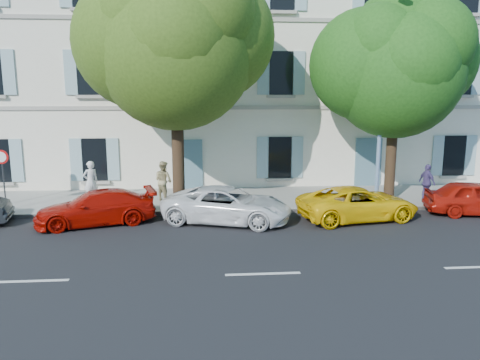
{
  "coord_description": "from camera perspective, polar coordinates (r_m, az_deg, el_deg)",
  "views": [
    {
      "loc": [
        -1.55,
        -15.58,
        4.74
      ],
      "look_at": [
        -0.12,
        2.0,
        1.4
      ],
      "focal_mm": 35.0,
      "sensor_mm": 36.0,
      "label": 1
    }
  ],
  "objects": [
    {
      "name": "pedestrian_c",
      "position": [
        21.43,
        21.84,
        -0.28
      ],
      "size": [
        0.61,
        0.99,
        1.57
      ],
      "primitive_type": "imported",
      "rotation": [
        0.0,
        0.0,
        1.83
      ],
      "color": "#554680",
      "rests_on": "sidewalk"
    },
    {
      "name": "sidewalk",
      "position": [
        20.62,
        -0.22,
        -2.35
      ],
      "size": [
        36.0,
        4.5,
        0.15
      ],
      "primitive_type": "cube",
      "color": "#A09E96",
      "rests_on": "ground"
    },
    {
      "name": "street_lamp",
      "position": [
        19.82,
        17.12,
        10.72
      ],
      "size": [
        0.36,
        1.79,
        8.38
      ],
      "color": "#7293BF",
      "rests_on": "sidewalk"
    },
    {
      "name": "tree_right",
      "position": [
        20.7,
        18.48,
        12.33
      ],
      "size": [
        5.43,
        5.43,
        8.36
      ],
      "color": "#3A2819",
      "rests_on": "sidewalk"
    },
    {
      "name": "pedestrian_b",
      "position": [
        20.22,
        -9.32,
        -0.08
      ],
      "size": [
        1.04,
        1.03,
        1.7
      ],
      "primitive_type": "imported",
      "rotation": [
        0.0,
        0.0,
        2.4
      ],
      "color": "tan",
      "rests_on": "sidewalk"
    },
    {
      "name": "car_red_coupe",
      "position": [
        17.72,
        -17.15,
        -3.23
      ],
      "size": [
        4.54,
        2.79,
        1.23
      ],
      "primitive_type": "imported",
      "rotation": [
        0.0,
        0.0,
        4.98
      ],
      "color": "#A90D04",
      "rests_on": "ground"
    },
    {
      "name": "ground",
      "position": [
        16.36,
        0.99,
        -6.12
      ],
      "size": [
        90.0,
        90.0,
        0.0
      ],
      "primitive_type": "plane",
      "color": "black"
    },
    {
      "name": "kerb",
      "position": [
        18.52,
        0.3,
        -3.85
      ],
      "size": [
        36.0,
        0.16,
        0.16
      ],
      "primitive_type": "cube",
      "color": "#9E998E",
      "rests_on": "ground"
    },
    {
      "name": "car_white_coupe",
      "position": [
        17.17,
        -1.53,
        -3.05
      ],
      "size": [
        5.12,
        3.44,
        1.3
      ],
      "primitive_type": "imported",
      "rotation": [
        0.0,
        0.0,
        1.27
      ],
      "color": "white",
      "rests_on": "ground"
    },
    {
      "name": "car_red_hatchback",
      "position": [
        20.42,
        26.98,
        -1.97
      ],
      "size": [
        4.13,
        2.23,
        1.33
      ],
      "primitive_type": "imported",
      "rotation": [
        0.0,
        0.0,
        1.4
      ],
      "color": "#AD160A",
      "rests_on": "ground"
    },
    {
      "name": "building",
      "position": [
        25.86,
        -1.24,
        13.51
      ],
      "size": [
        28.0,
        7.0,
        12.0
      ],
      "primitive_type": "cube",
      "color": "white",
      "rests_on": "ground"
    },
    {
      "name": "road_sign",
      "position": [
        20.29,
        -27.0,
        1.43
      ],
      "size": [
        0.55,
        0.09,
        2.39
      ],
      "color": "#383A3D",
      "rests_on": "sidewalk"
    },
    {
      "name": "car_yellow_supercar",
      "position": [
        18.08,
        14.18,
        -2.77
      ],
      "size": [
        4.79,
        2.83,
        1.25
      ],
      "primitive_type": "imported",
      "rotation": [
        0.0,
        0.0,
        1.75
      ],
      "color": "yellow",
      "rests_on": "ground"
    },
    {
      "name": "tree_left",
      "position": [
        18.72,
        -7.87,
        15.37
      ],
      "size": [
        6.15,
        6.15,
        9.54
      ],
      "color": "#3A2819",
      "rests_on": "sidewalk"
    },
    {
      "name": "pedestrian_a",
      "position": [
        20.65,
        -17.74,
        -0.17
      ],
      "size": [
        0.76,
        0.69,
        1.74
      ],
      "primitive_type": "imported",
      "rotation": [
        0.0,
        0.0,
        3.72
      ],
      "color": "silver",
      "rests_on": "sidewalk"
    }
  ]
}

